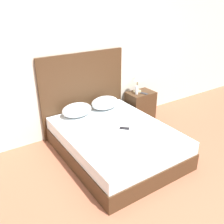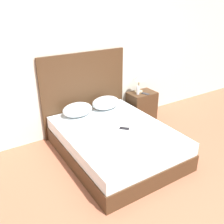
# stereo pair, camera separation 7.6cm
# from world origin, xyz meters

# --- Properties ---
(ground_plane) EXTENTS (16.00, 16.00, 0.00)m
(ground_plane) POSITION_xyz_m (0.00, 0.00, 0.00)
(ground_plane) COLOR #9E5B42
(wall_back) EXTENTS (10.00, 0.06, 2.70)m
(wall_back) POSITION_xyz_m (0.00, 2.38, 1.35)
(wall_back) COLOR silver
(wall_back) RESTS_ON ground_plane
(bed) EXTENTS (1.53, 1.97, 0.45)m
(bed) POSITION_xyz_m (0.12, 1.29, 0.22)
(bed) COLOR #422B19
(bed) RESTS_ON ground_plane
(headboard) EXTENTS (1.61, 0.05, 1.45)m
(headboard) POSITION_xyz_m (0.12, 2.30, 0.72)
(headboard) COLOR #422B19
(headboard) RESTS_ON ground_plane
(pillow_left) EXTENTS (0.52, 0.38, 0.22)m
(pillow_left) POSITION_xyz_m (-0.16, 2.04, 0.56)
(pillow_left) COLOR silver
(pillow_left) RESTS_ON bed
(pillow_right) EXTENTS (0.52, 0.38, 0.22)m
(pillow_right) POSITION_xyz_m (0.40, 2.04, 0.56)
(pillow_right) COLOR silver
(pillow_right) RESTS_ON bed
(phone_on_bed) EXTENTS (0.16, 0.16, 0.01)m
(phone_on_bed) POSITION_xyz_m (0.24, 1.23, 0.46)
(phone_on_bed) COLOR black
(phone_on_bed) RESTS_ON bed
(nightstand) EXTENTS (0.53, 0.37, 0.60)m
(nightstand) POSITION_xyz_m (1.22, 2.02, 0.30)
(nightstand) COLOR #422B19
(nightstand) RESTS_ON ground_plane
(table_lamp) EXTENTS (0.22, 0.22, 0.36)m
(table_lamp) POSITION_xyz_m (1.18, 2.10, 0.87)
(table_lamp) COLOR tan
(table_lamp) RESTS_ON nightstand
(phone_on_nightstand) EXTENTS (0.12, 0.16, 0.01)m
(phone_on_nightstand) POSITION_xyz_m (1.22, 1.93, 0.60)
(phone_on_nightstand) COLOR #232328
(phone_on_nightstand) RESTS_ON nightstand
(toiletry_bottle) EXTENTS (0.06, 0.06, 0.16)m
(toiletry_bottle) POSITION_xyz_m (1.09, 2.00, 0.68)
(toiletry_bottle) COLOR silver
(toiletry_bottle) RESTS_ON nightstand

